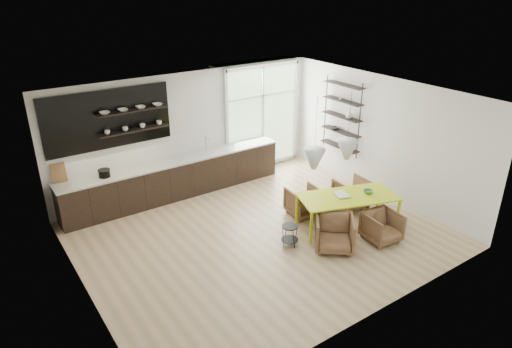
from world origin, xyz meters
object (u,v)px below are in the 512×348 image
Objects in this scene: dining_table at (348,198)px; armchair_front_right at (382,227)px; armchair_back_left at (304,202)px; wire_stool at (290,233)px; armchair_back_right at (352,193)px; armchair_front_left at (334,233)px.

dining_table is 0.90m from armchair_front_right.
dining_table reaches higher than armchair_back_left.
armchair_front_right is at bearing -55.14° from dining_table.
wire_stool is (-1.43, 0.13, -0.41)m from dining_table.
wire_stool is at bearing -166.15° from dining_table.
armchair_back_left is at bearing 130.57° from dining_table.
armchair_back_right is 1.95m from armchair_front_left.
armchair_front_left is 1.11× the size of armchair_front_right.
dining_table reaches higher than wire_stool.
dining_table is 1.10m from armchair_back_left.
armchair_back_right is 2.30m from wire_stool.
armchair_back_left is 1.23m from armchair_back_right.
armchair_back_right is at bearing 12.83° from wire_stool.
wire_stool is at bearing 18.50° from armchair_back_right.
armchair_back_right is 1.66× the size of wire_stool.
armchair_back_left is 1.59× the size of wire_stool.
wire_stool is at bearing 176.40° from armchair_front_left.
armchair_back_left is at bearing 38.20° from wire_stool.
armchair_front_left reaches higher than armchair_front_right.
armchair_back_left is 1.84m from armchair_front_right.
armchair_front_left reaches higher than armchair_back_left.
dining_table reaches higher than armchair_back_right.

